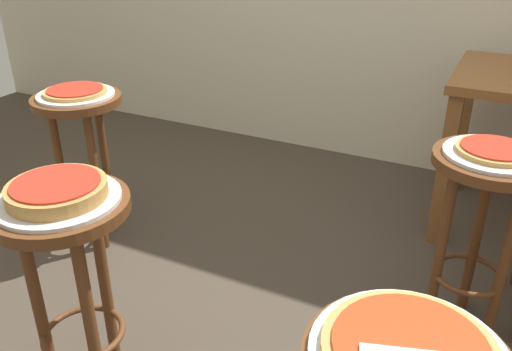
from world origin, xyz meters
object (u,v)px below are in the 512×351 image
Objects in this scene: serving_plate_leftside at (76,95)px; pizza_leftside at (75,91)px; serving_plate_middle at (59,199)px; pizza_middle at (57,190)px; serving_plate_rear at (494,154)px; pizza_foreground at (410,349)px; stool_leftside at (82,136)px; stool_rear at (483,206)px; stool_middle at (70,258)px; pizza_rear at (495,150)px.

pizza_leftside is (0.00, 0.00, 0.02)m from serving_plate_leftside.
serving_plate_middle and serving_plate_leftside have the same top height.
serving_plate_middle is at bearing 180.00° from pizza_middle.
pizza_foreground is at bearing -93.42° from serving_plate_rear.
stool_leftside is (-1.57, 0.86, -0.20)m from pizza_foreground.
pizza_leftside is at bearing 130.54° from pizza_middle.
serving_plate_middle is at bearing -49.46° from serving_plate_leftside.
serving_plate_leftside is at bearing -175.82° from serving_plate_rear.
pizza_leftside reaches higher than stool_rear.
pizza_middle is 0.94m from pizza_leftside.
pizza_middle is (-0.96, 0.15, 0.01)m from pizza_foreground.
serving_plate_middle is 1.03× the size of serving_plate_leftside.
pizza_foreground reaches higher than stool_leftside.
stool_rear is 2.20× the size of serving_plate_rear.
pizza_leftside is 0.38× the size of stool_rear.
stool_middle is 1.00× the size of stool_leftside.
serving_plate_leftside is at bearing 130.54° from serving_plate_middle.
pizza_rear reaches higher than serving_plate_middle.
pizza_foreground reaches higher than stool_middle.
serving_plate_middle is (0.00, 0.00, 0.19)m from stool_middle.
stool_middle is 1.31m from stool_rear.
pizza_rear reaches higher than serving_plate_rear.
serving_plate_rear reaches higher than stool_leftside.
stool_rear is 2.88× the size of pizza_rear.
stool_leftside is at bearing 165.96° from pizza_leftside.
serving_plate_middle reaches higher than stool_middle.
stool_leftside is 1.00× the size of stool_rear.
serving_plate_leftside is 1.22× the size of pizza_leftside.
pizza_foreground is at bearing -8.92° from serving_plate_middle.
serving_plate_middle is at bearing -49.46° from pizza_leftside.
serving_plate_middle is 1.26× the size of pizza_leftside.
pizza_leftside is 0.83× the size of serving_plate_rear.
serving_plate_middle is 0.48× the size of stool_rear.
serving_plate_middle is 0.94m from pizza_leftside.
pizza_leftside is at bearing -175.82° from stool_rear.
pizza_middle is at bearing -140.67° from stool_rear.
stool_middle is 1.33m from pizza_rear.
pizza_foreground is 1.79m from pizza_leftside.
pizza_rear is at bearing 39.33° from pizza_middle.
pizza_foreground is 0.44× the size of stool_middle.
stool_middle and stool_rear have the same top height.
pizza_foreground is 1.16× the size of pizza_middle.
pizza_leftside is (-0.61, 0.71, 0.02)m from serving_plate_middle.
serving_plate_leftside reaches higher than stool_middle.
stool_rear is (1.63, 0.12, -0.19)m from serving_plate_leftside.
serving_plate_middle is 0.96m from stool_leftside.
pizza_rear is (-0.00, -0.00, 0.20)m from stool_rear.
pizza_leftside is 1.64m from stool_rear.
serving_plate_rear is (1.02, 0.83, -0.03)m from pizza_middle.
pizza_rear is at bearing 4.18° from stool_leftside.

